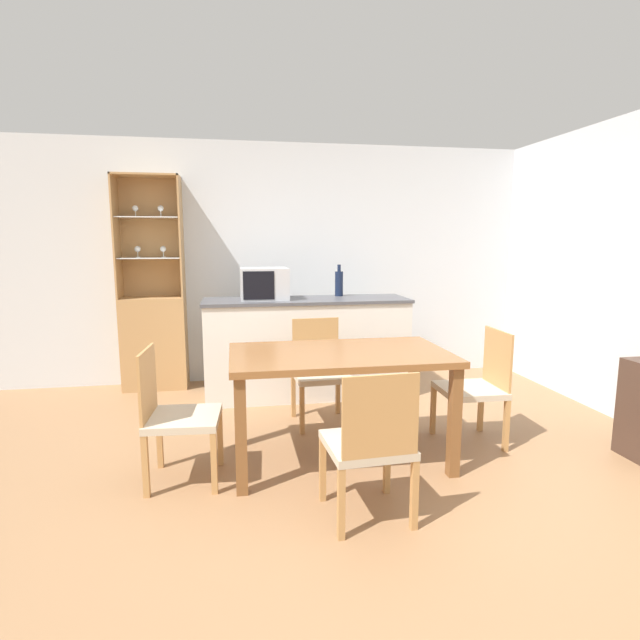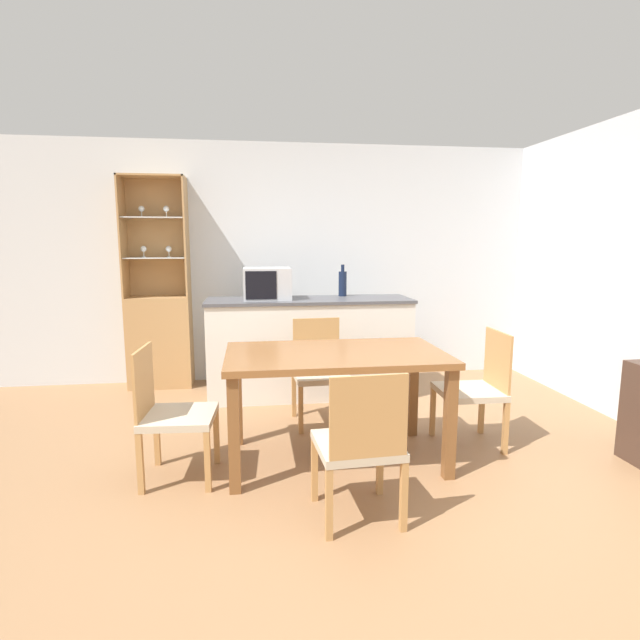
{
  "view_description": "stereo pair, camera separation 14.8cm",
  "coord_description": "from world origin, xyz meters",
  "views": [
    {
      "loc": [
        -0.66,
        -2.85,
        1.52
      ],
      "look_at": [
        0.04,
        1.15,
        0.87
      ],
      "focal_mm": 28.0,
      "sensor_mm": 36.0,
      "label": 1
    },
    {
      "loc": [
        -0.52,
        -2.87,
        1.52
      ],
      "look_at": [
        0.04,
        1.15,
        0.87
      ],
      "focal_mm": 28.0,
      "sensor_mm": 36.0,
      "label": 2
    }
  ],
  "objects": [
    {
      "name": "ground_plane",
      "position": [
        0.0,
        0.0,
        0.0
      ],
      "size": [
        18.0,
        18.0,
        0.0
      ],
      "primitive_type": "plane",
      "color": "#936B47"
    },
    {
      "name": "display_cabinet",
      "position": [
        -1.48,
        2.44,
        0.65
      ],
      "size": [
        0.64,
        0.33,
        2.16
      ],
      "color": "tan",
      "rests_on": "ground_plane"
    },
    {
      "name": "dining_chair_head_near",
      "position": [
        0.04,
        -0.38,
        0.43
      ],
      "size": [
        0.47,
        0.47,
        0.86
      ],
      "rotation": [
        0.0,
        0.0,
        0.06
      ],
      "color": "#C1B299",
      "rests_on": "ground_plane"
    },
    {
      "name": "microwave",
      "position": [
        -0.37,
        1.94,
        1.12
      ],
      "size": [
        0.45,
        0.39,
        0.3
      ],
      "color": "#B7BABF",
      "rests_on": "kitchen_counter"
    },
    {
      "name": "dining_table",
      "position": [
        0.04,
        0.39,
        0.67
      ],
      "size": [
        1.48,
        0.87,
        0.77
      ],
      "color": "brown",
      "rests_on": "ground_plane"
    },
    {
      "name": "kitchen_counter",
      "position": [
        0.03,
        1.91,
        0.48
      ],
      "size": [
        1.98,
        0.61,
        0.97
      ],
      "color": "silver",
      "rests_on": "ground_plane"
    },
    {
      "name": "dining_chair_side_right_far",
      "position": [
        1.12,
        0.52,
        0.43
      ],
      "size": [
        0.45,
        0.45,
        0.86
      ],
      "rotation": [
        0.0,
        0.0,
        1.54
      ],
      "color": "#C1B299",
      "rests_on": "ground_plane"
    },
    {
      "name": "dining_chair_head_far",
      "position": [
        0.03,
        1.17,
        0.43
      ],
      "size": [
        0.46,
        0.46,
        0.86
      ],
      "rotation": [
        0.0,
        0.0,
        3.19
      ],
      "color": "#C1B299",
      "rests_on": "ground_plane"
    },
    {
      "name": "dining_chair_side_left_near",
      "position": [
        -1.04,
        0.27,
        0.43
      ],
      "size": [
        0.47,
        0.47,
        0.86
      ],
      "rotation": [
        0.0,
        0.0,
        -1.64
      ],
      "color": "#C1B299",
      "rests_on": "ground_plane"
    },
    {
      "name": "wine_bottle",
      "position": [
        0.4,
        2.1,
        1.1
      ],
      "size": [
        0.08,
        0.08,
        0.32
      ],
      "color": "#141E38",
      "rests_on": "kitchen_counter"
    },
    {
      "name": "wall_back",
      "position": [
        0.0,
        2.63,
        1.27
      ],
      "size": [
        6.8,
        0.06,
        2.55
      ],
      "color": "silver",
      "rests_on": "ground_plane"
    }
  ]
}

